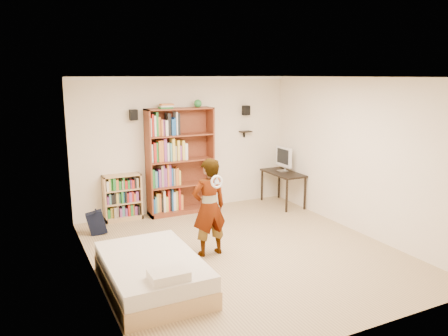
{
  "coord_description": "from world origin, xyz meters",
  "views": [
    {
      "loc": [
        -3.12,
        -5.68,
        2.73
      ],
      "look_at": [
        -0.05,
        0.6,
        1.24
      ],
      "focal_mm": 35.0,
      "sensor_mm": 36.0,
      "label": 1
    }
  ],
  "objects_px": {
    "tall_bookshelf": "(180,161)",
    "low_bookshelf": "(123,197)",
    "computer_desk": "(283,188)",
    "person": "(209,207)",
    "daybed": "(152,269)"
  },
  "relations": [
    {
      "from": "low_bookshelf",
      "to": "daybed",
      "type": "relative_size",
      "value": 0.5
    },
    {
      "from": "computer_desk",
      "to": "low_bookshelf",
      "type": "bearing_deg",
      "value": 171.42
    },
    {
      "from": "tall_bookshelf",
      "to": "low_bookshelf",
      "type": "distance_m",
      "value": 1.31
    },
    {
      "from": "tall_bookshelf",
      "to": "computer_desk",
      "type": "height_order",
      "value": "tall_bookshelf"
    },
    {
      "from": "low_bookshelf",
      "to": "tall_bookshelf",
      "type": "bearing_deg",
      "value": -2.97
    },
    {
      "from": "tall_bookshelf",
      "to": "low_bookshelf",
      "type": "height_order",
      "value": "tall_bookshelf"
    },
    {
      "from": "tall_bookshelf",
      "to": "person",
      "type": "bearing_deg",
      "value": -99.32
    },
    {
      "from": "low_bookshelf",
      "to": "computer_desk",
      "type": "relative_size",
      "value": 0.85
    },
    {
      "from": "tall_bookshelf",
      "to": "daybed",
      "type": "distance_m",
      "value": 3.3
    },
    {
      "from": "tall_bookshelf",
      "to": "computer_desk",
      "type": "xyz_separation_m",
      "value": [
        2.14,
        -0.44,
        -0.7
      ]
    },
    {
      "from": "daybed",
      "to": "person",
      "type": "bearing_deg",
      "value": 31.23
    },
    {
      "from": "low_bookshelf",
      "to": "computer_desk",
      "type": "height_order",
      "value": "low_bookshelf"
    },
    {
      "from": "computer_desk",
      "to": "daybed",
      "type": "relative_size",
      "value": 0.58
    },
    {
      "from": "daybed",
      "to": "person",
      "type": "xyz_separation_m",
      "value": [
        1.12,
        0.68,
        0.5
      ]
    },
    {
      "from": "low_bookshelf",
      "to": "person",
      "type": "relative_size",
      "value": 0.58
    }
  ]
}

